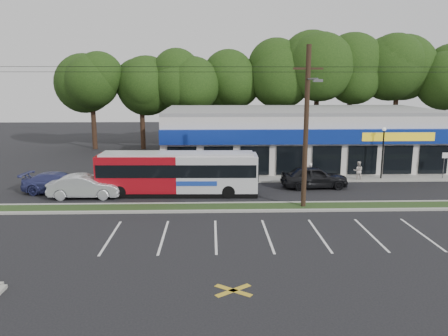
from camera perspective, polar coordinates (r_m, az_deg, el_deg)
name	(u,v)px	position (r m, az deg, el deg)	size (l,w,h in m)	color
ground	(258,213)	(26.78, 4.41, -5.84)	(120.00, 120.00, 0.00)	black
grass_strip	(256,207)	(27.72, 4.19, -5.11)	(40.00, 1.60, 0.12)	#233616
curb_south	(257,211)	(26.91, 4.38, -5.60)	(40.00, 0.25, 0.14)	#9E9E93
curb_north	(255,203)	(28.53, 4.02, -4.61)	(40.00, 0.25, 0.14)	#9E9E93
sidewalk	(307,179)	(36.18, 10.79, -1.39)	(32.00, 2.20, 0.10)	#9E9E93
strip_mall	(298,136)	(42.51, 9.59, 4.10)	(25.00, 12.55, 5.30)	beige
utility_pole	(304,122)	(27.08, 10.37, 5.90)	(50.00, 2.77, 10.00)	black
lamp_post	(383,147)	(37.29, 20.05, 2.60)	(0.30, 0.30, 4.25)	black
sign_post	(444,161)	(39.39, 26.83, 0.85)	(0.45, 0.10, 2.23)	#59595E
tree_line	(269,76)	(51.89, 5.94, 11.86)	(46.76, 6.76, 11.83)	black
metrobus	(178,173)	(30.68, -6.05, -0.59)	(11.18, 2.65, 2.99)	maroon
car_dark	(314,177)	(33.29, 11.71, -1.14)	(1.98, 4.91, 1.67)	black
car_silver	(85,186)	(31.32, -17.70, -2.31)	(1.69, 4.83, 1.59)	#A7ABAF
car_blue	(59,183)	(33.22, -20.76, -1.84)	(2.09, 5.13, 1.49)	navy
pedestrian_a	(309,174)	(34.34, 11.10, -0.72)	(0.61, 0.40, 1.68)	white
pedestrian_b	(358,171)	(36.64, 17.12, -0.37)	(0.76, 0.59, 1.56)	beige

